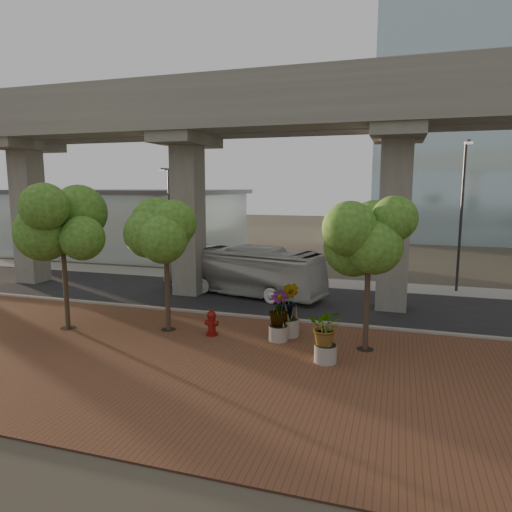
% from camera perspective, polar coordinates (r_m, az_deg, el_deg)
% --- Properties ---
extents(ground, '(160.00, 160.00, 0.00)m').
position_cam_1_polar(ground, '(24.92, 2.35, -6.69)').
color(ground, '#3B362B').
rests_on(ground, ground).
extents(brick_plaza, '(70.00, 13.00, 0.06)m').
position_cam_1_polar(brick_plaza, '(17.70, -4.59, -13.15)').
color(brick_plaza, brown).
rests_on(brick_plaza, ground).
extents(asphalt_road, '(90.00, 8.00, 0.04)m').
position_cam_1_polar(asphalt_road, '(26.79, 3.47, -5.56)').
color(asphalt_road, black).
rests_on(asphalt_road, ground).
extents(curb_strip, '(70.00, 0.25, 0.16)m').
position_cam_1_polar(curb_strip, '(23.04, 1.04, -7.76)').
color(curb_strip, gray).
rests_on(curb_strip, ground).
extents(far_sidewalk, '(90.00, 3.00, 0.06)m').
position_cam_1_polar(far_sidewalk, '(32.01, 5.85, -3.21)').
color(far_sidewalk, gray).
rests_on(far_sidewalk, ground).
extents(transit_viaduct, '(72.00, 5.60, 12.40)m').
position_cam_1_polar(transit_viaduct, '(25.97, 3.62, 10.18)').
color(transit_viaduct, gray).
rests_on(transit_viaduct, ground).
extents(station_pavilion, '(23.00, 13.00, 6.30)m').
position_cam_1_polar(station_pavilion, '(47.29, -16.36, 4.23)').
color(station_pavilion, silver).
rests_on(station_pavilion, ground).
extents(transit_bus, '(10.93, 5.09, 2.97)m').
position_cam_1_polar(transit_bus, '(28.05, -1.90, -1.84)').
color(transit_bus, silver).
rests_on(transit_bus, ground).
extents(fire_hydrant, '(0.58, 0.53, 1.17)m').
position_cam_1_polar(fire_hydrant, '(20.52, -5.57, -8.30)').
color(fire_hydrant, maroon).
rests_on(fire_hydrant, ground).
extents(planter_front, '(1.89, 1.89, 2.08)m').
position_cam_1_polar(planter_front, '(17.39, 8.75, -9.09)').
color(planter_front, '#AFA89E').
rests_on(planter_front, ground).
extents(planter_right, '(2.01, 2.01, 2.15)m').
position_cam_1_polar(planter_right, '(19.54, 2.82, -6.88)').
color(planter_right, gray).
rests_on(planter_right, ground).
extents(planter_left, '(2.20, 2.20, 2.42)m').
position_cam_1_polar(planter_left, '(20.14, 4.02, -5.92)').
color(planter_left, gray).
rests_on(planter_left, ground).
extents(street_tree_far_west, '(3.93, 3.93, 6.68)m').
position_cam_1_polar(street_tree_far_west, '(22.42, -23.13, 3.69)').
color(street_tree_far_west, '#4D3C2C').
rests_on(street_tree_far_west, ground).
extents(street_tree_near_west, '(3.47, 3.47, 6.06)m').
position_cam_1_polar(street_tree_near_west, '(20.83, -11.23, 2.77)').
color(street_tree_near_west, '#4D3C2C').
rests_on(street_tree_near_west, ground).
extents(street_tree_near_east, '(3.97, 3.97, 6.37)m').
position_cam_1_polar(street_tree_near_east, '(18.38, 13.97, 2.19)').
color(street_tree_near_east, '#4D3C2C').
rests_on(street_tree_near_east, ground).
extents(streetlamp_west, '(0.39, 1.14, 7.89)m').
position_cam_1_polar(streetlamp_west, '(34.80, -10.88, 5.24)').
color(streetlamp_west, '#323137').
rests_on(streetlamp_west, ground).
extents(streetlamp_east, '(0.46, 1.34, 9.26)m').
position_cam_1_polar(streetlamp_east, '(30.83, 24.36, 5.69)').
color(streetlamp_east, '#2B2B2F').
rests_on(streetlamp_east, ground).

